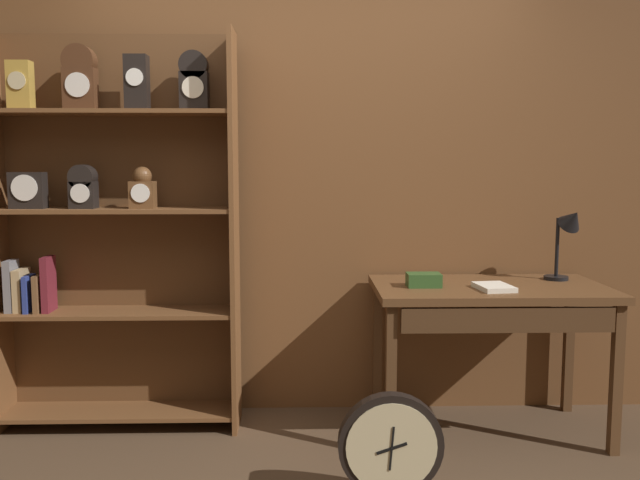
{
  "coord_description": "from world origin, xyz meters",
  "views": [
    {
      "loc": [
        -0.02,
        -2.52,
        1.44
      ],
      "look_at": [
        0.06,
        0.66,
        1.08
      ],
      "focal_mm": 38.16,
      "sensor_mm": 36.0,
      "label": 1
    }
  ],
  "objects_px": {
    "open_repair_manual": "(494,287)",
    "desk_lamp": "(569,231)",
    "toolbox_small": "(424,280)",
    "bookshelf": "(111,221)",
    "round_clock_large": "(391,448)",
    "workbench": "(491,304)"
  },
  "relations": [
    {
      "from": "workbench",
      "to": "desk_lamp",
      "type": "distance_m",
      "value": 0.61
    },
    {
      "from": "desk_lamp",
      "to": "open_repair_manual",
      "type": "bearing_deg",
      "value": -152.29
    },
    {
      "from": "desk_lamp",
      "to": "open_repair_manual",
      "type": "distance_m",
      "value": 0.59
    },
    {
      "from": "toolbox_small",
      "to": "round_clock_large",
      "type": "relative_size",
      "value": 0.36
    },
    {
      "from": "bookshelf",
      "to": "workbench",
      "type": "height_order",
      "value": "bookshelf"
    },
    {
      "from": "toolbox_small",
      "to": "open_repair_manual",
      "type": "height_order",
      "value": "toolbox_small"
    },
    {
      "from": "toolbox_small",
      "to": "desk_lamp",
      "type": "bearing_deg",
      "value": 10.85
    },
    {
      "from": "bookshelf",
      "to": "workbench",
      "type": "bearing_deg",
      "value": -5.14
    },
    {
      "from": "workbench",
      "to": "round_clock_large",
      "type": "distance_m",
      "value": 1.07
    },
    {
      "from": "toolbox_small",
      "to": "round_clock_large",
      "type": "xyz_separation_m",
      "value": [
        -0.26,
        -0.74,
        -0.59
      ]
    },
    {
      "from": "workbench",
      "to": "open_repair_manual",
      "type": "xyz_separation_m",
      "value": [
        -0.01,
        -0.1,
        0.11
      ]
    },
    {
      "from": "workbench",
      "to": "toolbox_small",
      "type": "xyz_separation_m",
      "value": [
        -0.36,
        -0.01,
        0.13
      ]
    },
    {
      "from": "bookshelf",
      "to": "open_repair_manual",
      "type": "distance_m",
      "value": 2.04
    },
    {
      "from": "open_repair_manual",
      "to": "workbench",
      "type": "bearing_deg",
      "value": 74.9
    },
    {
      "from": "desk_lamp",
      "to": "workbench",
      "type": "bearing_deg",
      "value": -162.1
    },
    {
      "from": "bookshelf",
      "to": "workbench",
      "type": "xyz_separation_m",
      "value": [
        2.01,
        -0.18,
        -0.42
      ]
    },
    {
      "from": "desk_lamp",
      "to": "open_repair_manual",
      "type": "relative_size",
      "value": 1.91
    },
    {
      "from": "bookshelf",
      "to": "desk_lamp",
      "type": "relative_size",
      "value": 5.06
    },
    {
      "from": "desk_lamp",
      "to": "toolbox_small",
      "type": "height_order",
      "value": "desk_lamp"
    },
    {
      "from": "bookshelf",
      "to": "round_clock_large",
      "type": "bearing_deg",
      "value": -33.56
    },
    {
      "from": "open_repair_manual",
      "to": "desk_lamp",
      "type": "bearing_deg",
      "value": 20.24
    },
    {
      "from": "bookshelf",
      "to": "workbench",
      "type": "relative_size",
      "value": 1.76
    }
  ]
}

